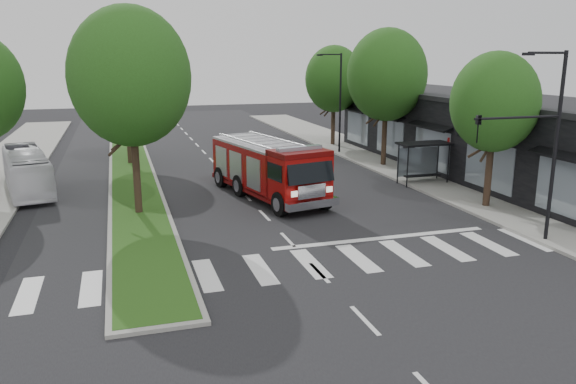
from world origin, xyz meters
The scene contains 14 objects.
ground centered at (0.00, 0.00, 0.00)m, with size 140.00×140.00×0.00m, color black.
sidewalk_right centered at (12.50, 10.00, 0.07)m, with size 5.00×80.00×0.15m, color gray.
median centered at (-6.00, 18.00, 0.08)m, with size 3.00×50.00×0.15m.
storefront_row centered at (17.00, 10.00, 2.50)m, with size 8.00×30.00×5.00m, color black.
bus_shelter centered at (11.20, 8.15, 2.04)m, with size 3.20×1.60×2.61m.
tree_right_near centered at (11.50, 2.00, 5.51)m, with size 4.40×4.40×8.05m.
tree_right_mid centered at (11.50, 14.00, 6.49)m, with size 5.60×5.60×9.72m.
tree_right_far centered at (11.50, 24.00, 5.84)m, with size 5.00×5.00×8.73m.
tree_median_near centered at (-6.00, 6.00, 6.81)m, with size 5.80×5.80×10.16m.
tree_median_far centered at (-6.00, 20.00, 6.49)m, with size 5.60×5.60×9.72m.
streetlight_right_near centered at (9.61, -3.50, 4.67)m, with size 4.08×0.22×8.00m.
streetlight_right_far centered at (10.35, 20.00, 4.48)m, with size 2.11×0.20×8.00m.
fire_engine centered at (1.16, 7.61, 1.62)m, with size 4.96×10.12×3.37m.
city_bus centered at (-12.00, 12.97, 1.25)m, with size 2.10×8.96×2.50m, color white.
Camera 1 is at (-6.76, -22.19, 7.77)m, focal length 35.00 mm.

